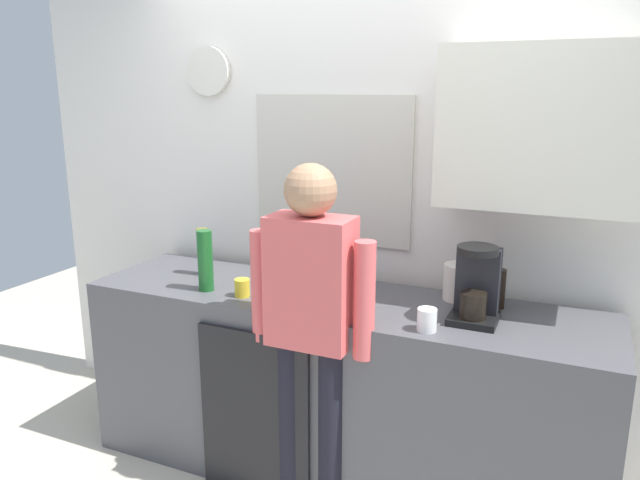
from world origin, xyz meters
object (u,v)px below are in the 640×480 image
bottle_olive_oil (203,252)px  cup_white_mug (427,320)px  bottle_dark_sauce (499,289)px  coffee_maker (476,287)px  bottle_green_wine (205,261)px  person_at_sink (311,316)px  cup_yellow_cup (242,288)px  dish_soap (353,273)px  storage_canister (459,282)px

bottle_olive_oil → cup_white_mug: bottle_olive_oil is taller
bottle_dark_sauce → cup_white_mug: size_ratio=1.89×
coffee_maker → bottle_green_wine: coffee_maker is taller
bottle_olive_oil → person_at_sink: (0.79, -0.35, -0.11)m
cup_yellow_cup → dish_soap: bearing=36.4°
bottle_dark_sauce → bottle_olive_oil: 1.50m
cup_white_mug → cup_yellow_cup: size_ratio=1.12×
coffee_maker → bottle_olive_oil: 1.43m
cup_white_mug → cup_yellow_cup: cup_white_mug is taller
bottle_olive_oil → cup_white_mug: size_ratio=2.63×
cup_white_mug → dish_soap: 0.60m
coffee_maker → storage_canister: coffee_maker is taller
bottle_green_wine → person_at_sink: (0.63, -0.15, -0.13)m
coffee_maker → cup_white_mug: 0.27m
cup_yellow_cup → storage_canister: size_ratio=0.50×
bottle_dark_sauce → storage_canister: (-0.19, 0.04, -0.01)m
bottle_green_wine → bottle_olive_oil: (-0.16, 0.21, -0.02)m
bottle_olive_oil → dish_soap: bearing=7.5°
bottle_green_wine → person_at_sink: bearing=-13.0°
coffee_maker → bottle_green_wine: size_ratio=1.10×
bottle_dark_sauce → bottle_olive_oil: bearing=-175.6°
bottle_green_wine → cup_yellow_cup: size_ratio=3.53×
bottle_dark_sauce → cup_yellow_cup: 1.18m
bottle_dark_sauce → dish_soap: bearing=-179.1°
dish_soap → person_at_sink: person_at_sink is taller
bottle_green_wine → cup_white_mug: bearing=-3.4°
bottle_dark_sauce → person_at_sink: size_ratio=0.11×
coffee_maker → dish_soap: size_ratio=1.83×
storage_canister → dish_soap: bearing=-174.3°
coffee_maker → storage_canister: 0.26m
bottle_green_wine → cup_white_mug: (1.11, -0.07, -0.10)m
cup_white_mug → cup_yellow_cup: (-0.91, 0.06, -0.01)m
bottle_green_wine → bottle_olive_oil: size_ratio=1.20×
bottle_dark_sauce → cup_yellow_cup: bearing=-163.6°
person_at_sink → cup_yellow_cup: bearing=148.7°
bottle_green_wine → bottle_dark_sauce: 1.38m
coffee_maker → bottle_dark_sauce: coffee_maker is taller
bottle_olive_oil → cup_white_mug: bearing=-12.2°
storage_canister → person_at_sink: size_ratio=0.11×
bottle_dark_sauce → cup_white_mug: bottle_dark_sauce is taller
bottle_green_wine → storage_canister: bearing=17.6°
cup_white_mug → bottle_olive_oil: bearing=167.8°
person_at_sink → bottle_olive_oil: bearing=142.7°
storage_canister → bottle_green_wine: bearing=-162.4°
bottle_olive_oil → cup_white_mug: 1.30m
bottle_green_wine → bottle_dark_sauce: bearing=13.6°
cup_yellow_cup → person_at_sink: person_at_sink is taller
bottle_green_wine → bottle_olive_oil: 0.26m
cup_white_mug → cup_yellow_cup: 0.91m
storage_canister → cup_yellow_cup: bearing=-158.5°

